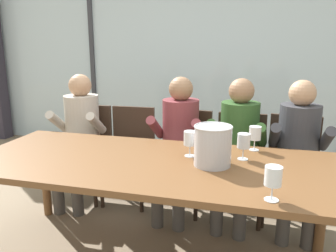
% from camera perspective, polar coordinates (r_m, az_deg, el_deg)
% --- Properties ---
extents(ground, '(14.00, 14.00, 0.00)m').
position_cam_1_polar(ground, '(3.36, 2.89, -12.23)').
color(ground, '#847056').
extents(window_glass_panel, '(7.63, 0.03, 2.60)m').
position_cam_1_polar(window_glass_panel, '(4.58, 7.28, 11.56)').
color(window_glass_panel, silver).
rests_on(window_glass_panel, ground).
extents(window_mullion_left, '(0.06, 0.06, 2.60)m').
position_cam_1_polar(window_mullion_left, '(5.08, -12.74, 11.56)').
color(window_mullion_left, '#38383D').
rests_on(window_mullion_left, ground).
extents(hillside_vineyard, '(13.63, 2.40, 2.07)m').
position_cam_1_polar(hillside_vineyard, '(8.10, 10.64, 10.56)').
color(hillside_vineyard, '#386633').
rests_on(hillside_vineyard, ground).
extents(dining_table, '(2.43, 0.98, 0.74)m').
position_cam_1_polar(dining_table, '(2.20, -2.35, -7.61)').
color(dining_table, brown).
rests_on(dining_table, ground).
extents(chair_near_curtain, '(0.45, 0.45, 0.89)m').
position_cam_1_polar(chair_near_curtain, '(3.40, -13.50, -2.91)').
color(chair_near_curtain, '#332319').
rests_on(chair_near_curtain, ground).
extents(chair_left_of_center, '(0.45, 0.45, 0.89)m').
position_cam_1_polar(chair_left_of_center, '(3.24, -6.39, -3.46)').
color(chair_left_of_center, '#332319').
rests_on(chair_left_of_center, ground).
extents(chair_center, '(0.49, 0.49, 0.89)m').
position_cam_1_polar(chair_center, '(3.09, 3.07, -4.24)').
color(chair_center, '#332319').
rests_on(chair_center, ground).
extents(chair_right_of_center, '(0.44, 0.44, 0.89)m').
position_cam_1_polar(chair_right_of_center, '(2.99, 12.16, -5.16)').
color(chair_right_of_center, '#332319').
rests_on(chair_right_of_center, ground).
extents(chair_near_window_right, '(0.49, 0.49, 0.89)m').
position_cam_1_polar(chair_near_window_right, '(3.04, 20.46, -5.47)').
color(chair_near_window_right, '#332319').
rests_on(chair_near_window_right, ground).
extents(person_beige_jumper, '(0.49, 0.63, 1.21)m').
position_cam_1_polar(person_beige_jumper, '(3.24, -14.88, -0.65)').
color(person_beige_jumper, '#B7AD9E').
rests_on(person_beige_jumper, ground).
extents(person_maroon_top, '(0.47, 0.62, 1.21)m').
position_cam_1_polar(person_maroon_top, '(2.90, 1.77, -1.89)').
color(person_maroon_top, brown).
rests_on(person_maroon_top, ground).
extents(person_olive_shirt, '(0.49, 0.63, 1.21)m').
position_cam_1_polar(person_olive_shirt, '(2.83, 11.79, -2.56)').
color(person_olive_shirt, '#2D5123').
rests_on(person_olive_shirt, ground).
extents(person_charcoal_jacket, '(0.47, 0.61, 1.21)m').
position_cam_1_polar(person_charcoal_jacket, '(2.85, 21.37, -3.13)').
color(person_charcoal_jacket, '#38383D').
rests_on(person_charcoal_jacket, ground).
extents(ice_bucket_primary, '(0.24, 0.24, 0.25)m').
position_cam_1_polar(ice_bucket_primary, '(2.09, 7.63, -3.24)').
color(ice_bucket_primary, '#B7B7BC').
rests_on(ice_bucket_primary, dining_table).
extents(wine_glass_by_left_taster, '(0.08, 0.08, 0.17)m').
position_cam_1_polar(wine_glass_by_left_taster, '(2.24, 3.77, -2.30)').
color(wine_glass_by_left_taster, silver).
rests_on(wine_glass_by_left_taster, dining_table).
extents(wine_glass_near_bucket, '(0.08, 0.08, 0.17)m').
position_cam_1_polar(wine_glass_near_bucket, '(2.44, 14.62, -1.36)').
color(wine_glass_near_bucket, silver).
rests_on(wine_glass_near_bucket, dining_table).
extents(wine_glass_center_pour, '(0.08, 0.08, 0.17)m').
position_cam_1_polar(wine_glass_center_pour, '(2.23, 12.78, -2.69)').
color(wine_glass_center_pour, silver).
rests_on(wine_glass_center_pour, dining_table).
extents(wine_glass_by_right_taster, '(0.08, 0.08, 0.17)m').
position_cam_1_polar(wine_glass_by_right_taster, '(1.69, 17.50, -8.40)').
color(wine_glass_by_right_taster, silver).
rests_on(wine_glass_by_right_taster, dining_table).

